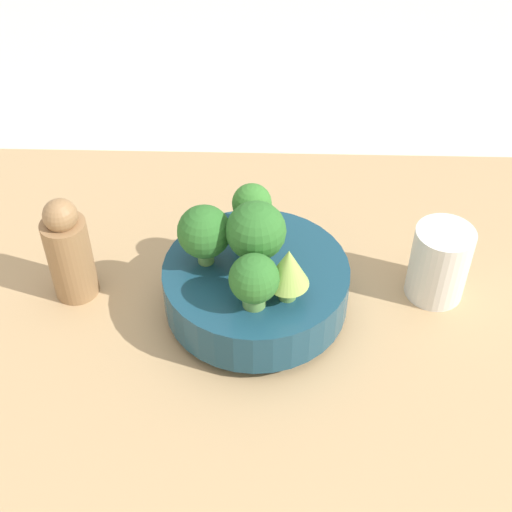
# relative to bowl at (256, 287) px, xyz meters

# --- Properties ---
(ground_plane) EXTENTS (6.00, 6.00, 0.00)m
(ground_plane) POSITION_rel_bowl_xyz_m (-0.02, 0.02, -0.08)
(ground_plane) COLOR beige
(table) EXTENTS (1.08, 0.73, 0.03)m
(table) POSITION_rel_bowl_xyz_m (-0.02, 0.02, -0.06)
(table) COLOR tan
(table) RESTS_ON ground_plane
(bowl) EXTENTS (0.23, 0.23, 0.07)m
(bowl) POSITION_rel_bowl_xyz_m (0.00, 0.00, 0.00)
(bowl) COLOR navy
(bowl) RESTS_ON table
(broccoli_floret_back) EXTENTS (0.06, 0.06, 0.07)m
(broccoli_floret_back) POSITION_rel_bowl_xyz_m (0.00, 0.06, 0.07)
(broccoli_floret_back) COLOR #609347
(broccoli_floret_back) RESTS_ON bowl
(broccoli_floret_front) EXTENTS (0.05, 0.05, 0.07)m
(broccoli_floret_front) POSITION_rel_bowl_xyz_m (0.01, -0.07, 0.07)
(broccoli_floret_front) COLOR #7AB256
(broccoli_floret_front) RESTS_ON bowl
(broccoli_floret_center) EXTENTS (0.07, 0.07, 0.09)m
(broccoli_floret_center) POSITION_rel_bowl_xyz_m (-0.00, -0.00, 0.09)
(broccoli_floret_center) COLOR #7AB256
(broccoli_floret_center) RESTS_ON bowl
(broccoli_floret_right) EXTENTS (0.06, 0.06, 0.08)m
(broccoli_floret_right) POSITION_rel_bowl_xyz_m (0.06, -0.01, 0.08)
(broccoli_floret_right) COLOR #609347
(broccoli_floret_right) RESTS_ON bowl
(romanesco_piece_far) EXTENTS (0.05, 0.05, 0.07)m
(romanesco_piece_far) POSITION_rel_bowl_xyz_m (-0.04, 0.05, 0.07)
(romanesco_piece_far) COLOR #609347
(romanesco_piece_far) RESTS_ON bowl
(cup) EXTENTS (0.07, 0.07, 0.10)m
(cup) POSITION_rel_bowl_xyz_m (-0.23, -0.04, 0.01)
(cup) COLOR silver
(cup) RESTS_ON table
(pepper_mill) EXTENTS (0.06, 0.06, 0.15)m
(pepper_mill) POSITION_rel_bowl_xyz_m (0.23, -0.03, 0.03)
(pepper_mill) COLOR #997047
(pepper_mill) RESTS_ON table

